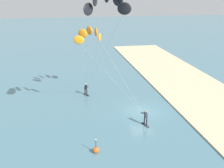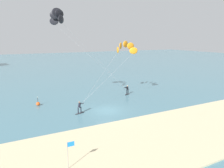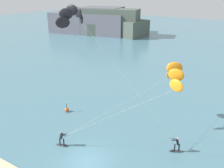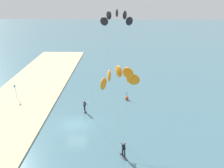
{
  "view_description": "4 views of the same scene",
  "coord_description": "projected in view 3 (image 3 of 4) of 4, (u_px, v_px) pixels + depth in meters",
  "views": [
    {
      "loc": [
        -31.51,
        9.45,
        14.09
      ],
      "look_at": [
        -0.18,
        3.65,
        3.71
      ],
      "focal_mm": 47.66,
      "sensor_mm": 36.0,
      "label": 1
    },
    {
      "loc": [
        -11.34,
        -24.45,
        9.87
      ],
      "look_at": [
        1.73,
        1.82,
        3.28
      ],
      "focal_mm": 32.71,
      "sensor_mm": 36.0,
      "label": 2
    },
    {
      "loc": [
        12.0,
        -14.83,
        15.59
      ],
      "look_at": [
        -0.96,
        6.23,
        5.66
      ],
      "focal_mm": 39.08,
      "sensor_mm": 36.0,
      "label": 3
    },
    {
      "loc": [
        30.59,
        5.55,
        16.42
      ],
      "look_at": [
        1.81,
        4.64,
        6.14
      ],
      "focal_mm": 43.53,
      "sensor_mm": 36.0,
      "label": 4
    }
  ],
  "objects": [
    {
      "name": "ground_plane",
      "position": [
        87.0,
        161.0,
        23.36
      ],
      "size": [
        240.0,
        240.0,
        0.0
      ],
      "primitive_type": "plane",
      "color": "slate"
    },
    {
      "name": "marker_buoy",
      "position": [
        67.0,
        110.0,
        32.51
      ],
      "size": [
        0.56,
        0.56,
        1.38
      ],
      "color": "#EA5119",
      "rests_on": "ground"
    },
    {
      "name": "distant_headland",
      "position": [
        102.0,
        23.0,
        85.14
      ],
      "size": [
        35.02,
        18.27,
        8.91
      ],
      "color": "#565B60",
      "rests_on": "ground"
    },
    {
      "name": "kitesurfer_nearshore",
      "position": [
        167.0,
        78.0,
        21.78
      ],
      "size": [
        11.9,
        7.25,
        9.48
      ],
      "color": "#333338",
      "rests_on": "ground"
    },
    {
      "name": "kitesurfer_mid_water",
      "position": [
        77.0,
        22.0,
        25.01
      ],
      "size": [
        13.49,
        4.47,
        13.91
      ],
      "color": "#333338",
      "rests_on": "ground"
    }
  ]
}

